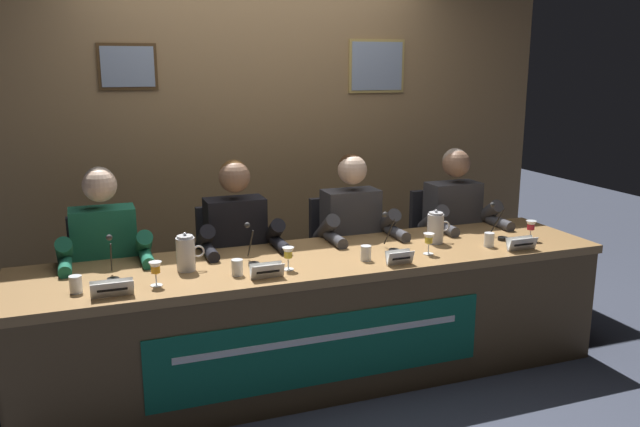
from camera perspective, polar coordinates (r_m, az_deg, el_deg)
ground_plane at (r=4.01m, az=0.00°, el=-13.81°), size 12.00×12.00×0.00m
wall_back_panelled at (r=4.81m, az=-5.31°, el=6.93°), size 4.58×0.14×2.60m
conference_table at (r=3.71m, az=0.56°, el=-7.58°), size 3.38×0.79×0.73m
chair_far_left at (r=4.16m, az=-18.11°, el=-6.74°), size 0.44×0.44×0.92m
panelist_far_left at (r=3.88m, az=-18.25°, el=-3.85°), size 0.51×0.48×1.25m
nameplate_far_left at (r=3.24m, az=-17.73°, el=-6.29°), size 0.20×0.06×0.08m
juice_glass_far_left at (r=3.32m, az=-14.20°, el=-4.75°), size 0.06×0.06×0.12m
water_cup_far_left at (r=3.35m, az=-20.59°, el=-5.90°), size 0.06×0.06×0.08m
microphone_far_left at (r=3.48m, az=-17.75°, el=-4.35°), size 0.06×0.17×0.22m
chair_center_left at (r=4.24m, az=-7.64°, el=-5.78°), size 0.44×0.44×0.92m
panelist_center_left at (r=3.97m, az=-7.11°, el=-2.88°), size 0.51×0.48×1.25m
nameplate_center_left at (r=3.36m, az=-4.66°, el=-5.02°), size 0.17×0.06×0.08m
juice_glass_center_left at (r=3.47m, az=-2.80°, el=-3.58°), size 0.06×0.06×0.12m
water_cup_center_left at (r=3.42m, az=-7.25°, el=-4.78°), size 0.06×0.06×0.08m
microphone_center_left at (r=3.59m, az=-6.00°, el=-3.27°), size 0.06×0.17×0.22m
chair_center_right at (r=4.46m, az=2.05°, el=-4.71°), size 0.44×0.44×0.92m
panelist_center_right at (r=4.21m, az=3.13°, el=-1.89°), size 0.51×0.48×1.25m
nameplate_center_right at (r=3.59m, az=6.98°, el=-3.85°), size 0.15×0.06×0.08m
juice_glass_center_right at (r=3.80m, az=9.49°, el=-2.28°), size 0.06×0.06×0.12m
water_cup_center_right at (r=3.65m, az=4.04°, el=-3.55°), size 0.06×0.06×0.08m
microphone_center_right at (r=3.84m, az=6.22°, el=-2.18°), size 0.06×0.17×0.22m
chair_far_right at (r=4.80m, az=10.59°, el=-3.65°), size 0.44×0.44×0.92m
panelist_far_right at (r=4.56m, az=12.02°, el=-0.98°), size 0.51×0.48×1.25m
nameplate_far_right at (r=4.02m, az=17.23°, el=-2.54°), size 0.19×0.06×0.08m
juice_glass_far_right at (r=4.25m, az=17.97°, el=-1.10°), size 0.06×0.06×0.12m
water_cup_far_right at (r=4.04m, az=14.58°, el=-2.30°), size 0.06×0.06×0.08m
microphone_far_right at (r=4.23m, az=15.41°, el=-1.15°), size 0.06×0.17×0.22m
water_pitcher_left_side at (r=3.53m, az=-11.66°, el=-3.41°), size 0.15×0.10×0.21m
water_pitcher_right_side at (r=4.04m, az=10.08°, el=-1.24°), size 0.15×0.10×0.21m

